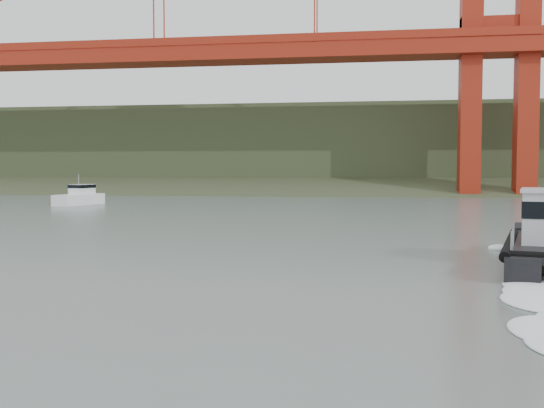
{
  "coord_description": "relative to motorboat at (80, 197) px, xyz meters",
  "views": [
    {
      "loc": [
        2.22,
        -19.12,
        4.0
      ],
      "look_at": [
        -1.99,
        9.17,
        2.4
      ],
      "focal_mm": 40.0,
      "sensor_mm": 36.0,
      "label": 1
    }
  ],
  "objects": [
    {
      "name": "headlands",
      "position": [
        30.08,
        78.73,
        6.12
      ],
      "size": [
        500.0,
        105.36,
        27.12
      ],
      "color": "#2F3F24",
      "rests_on": "ground"
    },
    {
      "name": "ground",
      "position": [
        30.08,
        -46.76,
        -0.92
      ],
      "size": [
        400.0,
        400.0,
        0.0
      ],
      "primitive_type": "plane",
      "color": "#576762",
      "rests_on": "ground"
    },
    {
      "name": "motorboat",
      "position": [
        0.0,
        0.0,
        0.0
      ],
      "size": [
        3.64,
        7.06,
        3.7
      ],
      "rotation": [
        0.0,
        0.0,
        -0.22
      ],
      "color": "white",
      "rests_on": "ground"
    }
  ]
}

